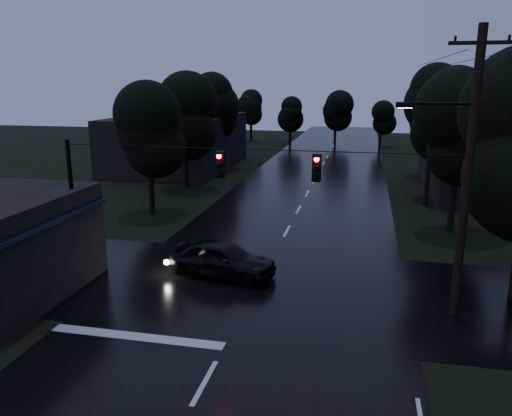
% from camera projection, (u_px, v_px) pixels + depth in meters
% --- Properties ---
extents(main_road, '(12.00, 120.00, 0.02)m').
position_uv_depth(main_road, '(307.00, 194.00, 37.64)').
color(main_road, black).
rests_on(main_road, ground).
extents(cross_street, '(60.00, 9.00, 0.02)m').
position_uv_depth(cross_street, '(257.00, 286.00, 20.59)').
color(cross_street, black).
rests_on(cross_street, ground).
extents(building_far_right, '(10.00, 14.00, 4.40)m').
position_uv_depth(building_far_right, '(497.00, 163.00, 38.02)').
color(building_far_right, black).
rests_on(building_far_right, ground).
extents(building_far_left, '(10.00, 16.00, 5.00)m').
position_uv_depth(building_far_left, '(178.00, 142.00, 49.39)').
color(building_far_left, black).
rests_on(building_far_left, ground).
extents(utility_pole_main, '(3.50, 0.30, 10.00)m').
position_uv_depth(utility_pole_main, '(465.00, 171.00, 16.83)').
color(utility_pole_main, black).
rests_on(utility_pole_main, ground).
extents(utility_pole_far, '(2.00, 0.30, 7.50)m').
position_uv_depth(utility_pole_far, '(430.00, 149.00, 33.09)').
color(utility_pole_far, black).
rests_on(utility_pole_far, ground).
extents(anchor_pole_left, '(0.18, 0.18, 6.00)m').
position_uv_depth(anchor_pole_left, '(74.00, 212.00, 20.45)').
color(anchor_pole_left, black).
rests_on(anchor_pole_left, ground).
extents(span_signals, '(15.00, 0.37, 1.12)m').
position_uv_depth(span_signals, '(266.00, 165.00, 18.24)').
color(span_signals, black).
rests_on(span_signals, ground).
extents(tree_left_a, '(3.92, 3.92, 8.26)m').
position_uv_depth(tree_left_a, '(148.00, 132.00, 30.63)').
color(tree_left_a, black).
rests_on(tree_left_a, ground).
extents(tree_left_b, '(4.20, 4.20, 8.85)m').
position_uv_depth(tree_left_b, '(184.00, 117.00, 38.25)').
color(tree_left_b, black).
rests_on(tree_left_b, ground).
extents(tree_left_c, '(4.48, 4.48, 9.44)m').
position_uv_depth(tree_left_c, '(215.00, 106.00, 47.76)').
color(tree_left_c, black).
rests_on(tree_left_c, ground).
extents(tree_right_a, '(4.20, 4.20, 8.85)m').
position_uv_depth(tree_right_a, '(459.00, 131.00, 26.84)').
color(tree_right_a, black).
rests_on(tree_right_a, ground).
extents(tree_right_b, '(4.48, 4.48, 9.44)m').
position_uv_depth(tree_right_b, '(449.00, 115.00, 34.20)').
color(tree_right_b, black).
rests_on(tree_right_b, ground).
extents(tree_right_c, '(4.76, 4.76, 10.03)m').
position_uv_depth(tree_right_c, '(439.00, 104.00, 43.47)').
color(tree_right_c, black).
rests_on(tree_right_c, ground).
extents(car, '(4.92, 2.69, 1.59)m').
position_uv_depth(car, '(223.00, 259.00, 21.50)').
color(car, black).
rests_on(car, ground).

